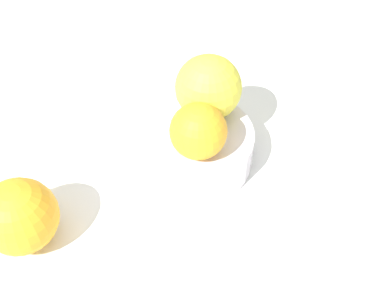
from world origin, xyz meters
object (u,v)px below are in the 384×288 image
object	(u,v)px
fruit_bowl	(192,147)
orange_loose_0	(19,216)
orange_in_bowl_1	(208,88)
orange_in_bowl_0	(199,131)

from	to	relation	value
fruit_bowl	orange_loose_0	bearing A→B (deg)	19.64
orange_in_bowl_1	fruit_bowl	bearing A→B (deg)	48.30
orange_in_bowl_1	orange_loose_0	world-z (taller)	orange_in_bowl_1
fruit_bowl	orange_in_bowl_1	bearing A→B (deg)	-131.70
orange_in_bowl_0	orange_loose_0	bearing A→B (deg)	11.54
fruit_bowl	orange_in_bowl_1	distance (cm)	7.63
orange_in_bowl_0	orange_in_bowl_1	size ratio (longest dim) A/B	0.81
fruit_bowl	orange_in_bowl_0	xyz separation A→B (cm)	(-0.03, 3.05, 5.70)
orange_in_bowl_0	orange_loose_0	size ratio (longest dim) A/B	0.79
orange_loose_0	orange_in_bowl_0	bearing A→B (deg)	-168.46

